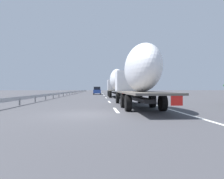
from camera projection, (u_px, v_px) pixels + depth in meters
The scene contains 22 objects.
ground_plane at pixel (96, 94), 50.69m from camera, with size 260.00×260.00×0.00m, color #424247.
lane_stripe_0 at pixel (116, 110), 12.90m from camera, with size 3.20×0.20×0.01m, color white.
lane_stripe_1 at pixel (109, 102), 20.98m from camera, with size 3.20×0.20×0.01m, color white.
lane_stripe_2 at pixel (106, 98), 30.20m from camera, with size 3.20×0.20×0.01m, color white.
lane_stripe_3 at pixel (104, 95), 42.13m from camera, with size 3.20×0.20×0.01m, color white.
lane_stripe_4 at pixel (104, 95), 45.49m from camera, with size 3.20×0.20×0.01m, color white.
lane_stripe_5 at pixel (103, 94), 54.47m from camera, with size 3.20×0.20×0.01m, color white.
lane_stripe_6 at pixel (102, 93), 62.70m from camera, with size 3.20×0.20×0.01m, color white.
lane_stripe_7 at pixel (102, 92), 78.43m from camera, with size 3.20×0.20×0.01m, color white.
lane_stripe_8 at pixel (101, 92), 99.05m from camera, with size 3.20×0.20×0.01m, color white.
lane_stripe_9 at pixel (101, 92), 87.63m from camera, with size 3.20×0.20×0.01m, color white.
edge_line_right at pixel (116, 94), 56.05m from camera, with size 110.00×0.20×0.01m, color white.
truck_lead at pixel (116, 82), 33.22m from camera, with size 12.49×2.55×4.60m.
truck_trailing at pixel (138, 74), 14.67m from camera, with size 12.58×2.55×4.41m.
car_blue_sedan at pixel (97, 91), 48.31m from camera, with size 4.54×1.82×1.88m.
car_red_compact at pixel (97, 90), 74.49m from camera, with size 4.72×1.81×1.92m.
road_sign at pixel (120, 86), 54.83m from camera, with size 0.10×0.90×3.15m.
tree_1 at pixel (128, 84), 71.35m from camera, with size 3.09×3.09×5.04m.
tree_2 at pixel (146, 75), 41.49m from camera, with size 2.53×2.53×6.75m.
tree_3 at pixel (128, 84), 78.82m from camera, with size 2.83×2.83×5.43m.
tree_4 at pixel (135, 80), 50.02m from camera, with size 3.77×3.77×5.37m.
guardrail_median at pixel (74, 92), 53.28m from camera, with size 94.00×0.10×0.76m.
Camera 1 is at (-10.84, -0.68, 1.41)m, focal length 31.54 mm.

